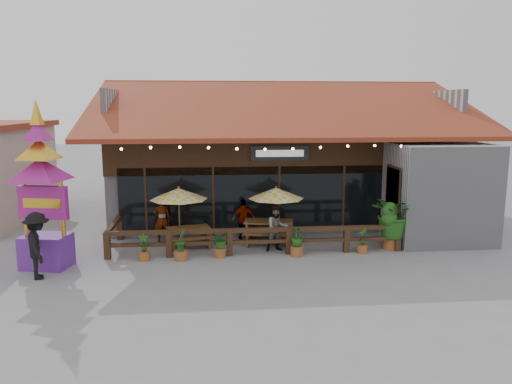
{
  "coord_description": "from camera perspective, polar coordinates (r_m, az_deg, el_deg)",
  "views": [
    {
      "loc": [
        -3.16,
        -16.62,
        4.97
      ],
      "look_at": [
        -1.42,
        1.5,
        1.8
      ],
      "focal_mm": 35.0,
      "sensor_mm": 36.0,
      "label": 1
    }
  ],
  "objects": [
    {
      "name": "tropical_plant",
      "position": [
        17.96,
        15.29,
        -2.46
      ],
      "size": [
        1.88,
        1.99,
        2.16
      ],
      "color": "brown",
      "rests_on": "ground"
    },
    {
      "name": "picnic_table_right",
      "position": [
        18.17,
        1.46,
        -4.13
      ],
      "size": [
        2.0,
        1.8,
        0.84
      ],
      "color": "brown",
      "rests_on": "ground"
    },
    {
      "name": "planter_c",
      "position": [
        16.55,
        -4.17,
        -5.72
      ],
      "size": [
        0.61,
        0.55,
        0.93
      ],
      "color": "brown",
      "rests_on": "ground"
    },
    {
      "name": "umbrella_left",
      "position": [
        17.66,
        -8.83,
        -0.23
      ],
      "size": [
        2.36,
        2.36,
        2.18
      ],
      "color": "brown",
      "rests_on": "ground"
    },
    {
      "name": "planter_e",
      "position": [
        17.4,
        12.08,
        -5.67
      ],
      "size": [
        0.36,
        0.37,
        0.87
      ],
      "color": "brown",
      "rests_on": "ground"
    },
    {
      "name": "planter_b",
      "position": [
        16.37,
        -8.59,
        -6.21
      ],
      "size": [
        0.41,
        0.46,
        1.01
      ],
      "color": "brown",
      "rests_on": "ground"
    },
    {
      "name": "planter_a",
      "position": [
        16.62,
        -12.68,
        -6.4
      ],
      "size": [
        0.37,
        0.36,
        0.89
      ],
      "color": "brown",
      "rests_on": "ground"
    },
    {
      "name": "pedestrian",
      "position": [
        15.75,
        -23.7,
        -5.64
      ],
      "size": [
        1.13,
        1.44,
        1.96
      ],
      "primitive_type": "imported",
      "rotation": [
        0.0,
        0.0,
        1.94
      ],
      "color": "black",
      "rests_on": "ground"
    },
    {
      "name": "ground",
      "position": [
        17.63,
        5.1,
        -6.52
      ],
      "size": [
        100.0,
        100.0,
        0.0
      ],
      "primitive_type": "plane",
      "color": "gray",
      "rests_on": "ground"
    },
    {
      "name": "picnic_table_left",
      "position": [
        17.91,
        -7.72,
        -4.72
      ],
      "size": [
        1.73,
        1.58,
        0.71
      ],
      "color": "brown",
      "rests_on": "ground"
    },
    {
      "name": "diner_a",
      "position": [
        18.59,
        -10.69,
        -3.12
      ],
      "size": [
        0.66,
        0.49,
        1.67
      ],
      "primitive_type": "imported",
      "rotation": [
        0.0,
        0.0,
        3.29
      ],
      "color": "#342010",
      "rests_on": "ground"
    },
    {
      "name": "thai_sign_tower",
      "position": [
        16.37,
        -23.37,
        1.92
      ],
      "size": [
        2.43,
        2.43,
        5.55
      ],
      "color": "#642895",
      "rests_on": "ground"
    },
    {
      "name": "patio_railing",
      "position": [
        16.95,
        -2.24,
        -5.01
      ],
      "size": [
        10.0,
        2.6,
        0.92
      ],
      "color": "#402B17",
      "rests_on": "ground"
    },
    {
      "name": "restaurant_building",
      "position": [
        23.64,
        2.87,
        3.17
      ],
      "size": [
        15.5,
        14.73,
        6.09
      ],
      "color": "#A8A8AD",
      "rests_on": "ground"
    },
    {
      "name": "umbrella_right",
      "position": [
        17.82,
        2.31,
        -0.16
      ],
      "size": [
        2.09,
        2.09,
        2.13
      ],
      "color": "brown",
      "rests_on": "ground"
    },
    {
      "name": "diner_b",
      "position": [
        17.15,
        2.42,
        -4.15
      ],
      "size": [
        0.89,
        0.75,
        1.62
      ],
      "primitive_type": "imported",
      "rotation": [
        0.0,
        0.0,
        0.18
      ],
      "color": "#342010",
      "rests_on": "ground"
    },
    {
      "name": "planter_d",
      "position": [
        16.71,
        4.69,
        -5.68
      ],
      "size": [
        0.53,
        0.53,
        1.02
      ],
      "color": "brown",
      "rests_on": "ground"
    },
    {
      "name": "diner_c",
      "position": [
        18.67,
        -1.42,
        -3.14
      ],
      "size": [
        0.94,
        0.52,
        1.52
      ],
      "primitive_type": "imported",
      "rotation": [
        0.0,
        0.0,
        3.31
      ],
      "color": "#342010",
      "rests_on": "ground"
    }
  ]
}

